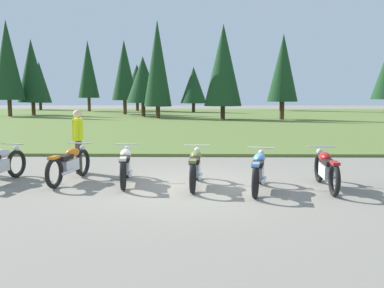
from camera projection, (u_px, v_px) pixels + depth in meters
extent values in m
plane|color=gray|center=(192.00, 187.00, 9.27)|extent=(140.00, 140.00, 0.00)
cube|color=#5B7033|center=(197.00, 118.00, 35.55)|extent=(80.00, 44.00, 0.10)
cylinder|color=#47331E|center=(89.00, 105.00, 48.70)|extent=(0.36, 0.36, 1.69)
cone|color=#193D1E|center=(88.00, 69.00, 48.21)|extent=(2.48, 2.48, 6.65)
cylinder|color=#47331E|center=(223.00, 113.00, 32.80)|extent=(0.36, 0.36, 1.18)
cone|color=#193D1E|center=(223.00, 65.00, 32.35)|extent=(2.98, 2.98, 6.38)
cylinder|color=#47331E|center=(143.00, 110.00, 37.48)|extent=(0.36, 0.36, 1.34)
cone|color=#193D1E|center=(143.00, 80.00, 37.15)|extent=(3.06, 3.06, 4.15)
cylinder|color=#47331E|center=(194.00, 108.00, 46.22)|extent=(0.36, 0.36, 1.11)
cone|color=#193D1E|center=(194.00, 85.00, 45.91)|extent=(2.94, 2.94, 4.02)
cylinder|color=#47331E|center=(137.00, 105.00, 50.27)|extent=(0.36, 0.36, 1.59)
cone|color=#193D1E|center=(137.00, 82.00, 49.93)|extent=(3.46, 3.46, 4.10)
cylinder|color=#47331E|center=(41.00, 107.00, 53.22)|extent=(0.36, 0.36, 1.03)
cone|color=#193D1E|center=(40.00, 82.00, 52.84)|extent=(2.89, 2.89, 5.24)
cylinder|color=#47331E|center=(281.00, 104.00, 51.05)|extent=(0.36, 0.36, 1.77)
cone|color=#193D1E|center=(282.00, 69.00, 50.53)|extent=(2.72, 2.72, 6.87)
cylinder|color=#47331E|center=(282.00, 111.00, 32.63)|extent=(0.36, 0.36, 1.52)
cone|color=#193D1E|center=(283.00, 68.00, 32.23)|extent=(2.39, 2.39, 5.26)
cylinder|color=#47331E|center=(10.00, 109.00, 37.28)|extent=(0.36, 0.36, 1.60)
cone|color=#193D1E|center=(7.00, 60.00, 36.76)|extent=(2.74, 2.74, 7.09)
cylinder|color=#47331E|center=(34.00, 109.00, 39.77)|extent=(0.36, 0.36, 1.33)
cone|color=#193D1E|center=(32.00, 71.00, 39.33)|extent=(2.80, 2.80, 6.00)
cylinder|color=#47331E|center=(158.00, 113.00, 34.42)|extent=(0.36, 0.36, 1.09)
cone|color=#193D1E|center=(157.00, 63.00, 33.94)|extent=(2.31, 2.31, 7.06)
cylinder|color=#47331E|center=(125.00, 108.00, 41.50)|extent=(0.36, 0.36, 1.52)
cone|color=#193D1E|center=(124.00, 70.00, 41.06)|extent=(2.56, 2.56, 5.96)
cylinder|color=#47331E|center=(158.00, 106.00, 47.88)|extent=(0.36, 0.36, 1.46)
cone|color=#193D1E|center=(157.00, 72.00, 47.41)|extent=(2.43, 2.43, 6.39)
torus|color=black|center=(16.00, 164.00, 10.27)|extent=(0.25, 0.71, 0.70)
ellipsoid|color=#B7B7BC|center=(2.00, 153.00, 9.73)|extent=(0.36, 0.52, 0.22)
cylinder|color=silver|center=(13.00, 144.00, 10.11)|extent=(0.61, 0.16, 0.03)
sphere|color=silver|center=(16.00, 149.00, 10.25)|extent=(0.14, 0.14, 0.14)
torus|color=black|center=(83.00, 163.00, 10.43)|extent=(0.22, 0.71, 0.70)
torus|color=black|center=(54.00, 173.00, 9.07)|extent=(0.22, 0.71, 0.70)
cube|color=silver|center=(69.00, 165.00, 9.74)|extent=(0.31, 0.66, 0.28)
ellipsoid|color=orange|center=(73.00, 153.00, 9.89)|extent=(0.34, 0.52, 0.22)
cube|color=black|center=(64.00, 158.00, 9.50)|extent=(0.30, 0.51, 0.10)
cube|color=orange|center=(54.00, 158.00, 9.03)|extent=(0.19, 0.34, 0.06)
cylinder|color=silver|center=(80.00, 143.00, 10.27)|extent=(0.62, 0.14, 0.03)
sphere|color=silver|center=(83.00, 148.00, 10.41)|extent=(0.14, 0.14, 0.14)
cylinder|color=silver|center=(69.00, 172.00, 9.44)|extent=(0.16, 0.55, 0.07)
torus|color=black|center=(127.00, 164.00, 10.26)|extent=(0.17, 0.71, 0.70)
torus|color=black|center=(123.00, 174.00, 8.88)|extent=(0.17, 0.71, 0.70)
cube|color=silver|center=(125.00, 167.00, 9.57)|extent=(0.27, 0.66, 0.28)
ellipsoid|color=beige|center=(126.00, 154.00, 9.71)|extent=(0.31, 0.51, 0.22)
cube|color=black|center=(125.00, 159.00, 9.32)|extent=(0.27, 0.50, 0.10)
cube|color=beige|center=(123.00, 159.00, 8.84)|extent=(0.17, 0.33, 0.06)
cylinder|color=silver|center=(127.00, 144.00, 10.10)|extent=(0.62, 0.10, 0.03)
sphere|color=silver|center=(127.00, 149.00, 10.24)|extent=(0.14, 0.14, 0.14)
cylinder|color=silver|center=(131.00, 173.00, 9.29)|extent=(0.13, 0.55, 0.07)
torus|color=black|center=(197.00, 166.00, 9.97)|extent=(0.14, 0.70, 0.70)
torus|color=black|center=(193.00, 177.00, 8.59)|extent=(0.14, 0.70, 0.70)
cube|color=silver|center=(195.00, 169.00, 9.27)|extent=(0.24, 0.65, 0.28)
ellipsoid|color=brown|center=(196.00, 155.00, 9.42)|extent=(0.29, 0.50, 0.22)
cube|color=black|center=(194.00, 161.00, 9.03)|extent=(0.25, 0.49, 0.10)
cube|color=brown|center=(193.00, 161.00, 8.55)|extent=(0.16, 0.33, 0.06)
cylinder|color=silver|center=(197.00, 145.00, 9.81)|extent=(0.62, 0.07, 0.03)
sphere|color=silver|center=(197.00, 150.00, 9.95)|extent=(0.14, 0.14, 0.14)
cylinder|color=silver|center=(201.00, 176.00, 8.98)|extent=(0.10, 0.55, 0.07)
torus|color=black|center=(261.00, 169.00, 9.53)|extent=(0.25, 0.70, 0.70)
torus|color=black|center=(255.00, 181.00, 8.18)|extent=(0.25, 0.70, 0.70)
cube|color=silver|center=(258.00, 172.00, 8.85)|extent=(0.34, 0.67, 0.28)
ellipsoid|color=#598CC6|center=(259.00, 158.00, 8.99)|extent=(0.36, 0.53, 0.22)
cube|color=black|center=(258.00, 164.00, 8.62)|extent=(0.32, 0.52, 0.10)
cube|color=#598CC6|center=(256.00, 164.00, 8.14)|extent=(0.21, 0.34, 0.06)
cylinder|color=silver|center=(261.00, 148.00, 9.38)|extent=(0.61, 0.17, 0.03)
sphere|color=silver|center=(261.00, 153.00, 9.51)|extent=(0.14, 0.14, 0.14)
cylinder|color=silver|center=(264.00, 180.00, 8.54)|extent=(0.19, 0.55, 0.07)
torus|color=black|center=(319.00, 167.00, 9.73)|extent=(0.15, 0.71, 0.70)
torus|color=black|center=(334.00, 180.00, 8.35)|extent=(0.15, 0.71, 0.70)
cube|color=silver|center=(326.00, 171.00, 9.04)|extent=(0.24, 0.65, 0.28)
ellipsoid|color=#AD1919|center=(325.00, 157.00, 9.18)|extent=(0.29, 0.50, 0.22)
cube|color=black|center=(329.00, 163.00, 8.79)|extent=(0.25, 0.49, 0.10)
cube|color=#AD1919|center=(335.00, 163.00, 8.31)|extent=(0.16, 0.33, 0.06)
cylinder|color=silver|center=(321.00, 147.00, 9.57)|extent=(0.62, 0.07, 0.03)
sphere|color=silver|center=(320.00, 151.00, 9.71)|extent=(0.14, 0.14, 0.14)
cylinder|color=silver|center=(336.00, 178.00, 8.74)|extent=(0.11, 0.55, 0.07)
cylinder|color=#4C4233|center=(79.00, 156.00, 10.95)|extent=(0.14, 0.14, 0.88)
cylinder|color=#4C4233|center=(78.00, 157.00, 10.77)|extent=(0.14, 0.14, 0.88)
cube|color=#D8EA19|center=(78.00, 129.00, 10.77)|extent=(0.26, 0.38, 0.56)
sphere|color=beige|center=(77.00, 114.00, 10.72)|extent=(0.22, 0.22, 0.22)
cylinder|color=#D8EA19|center=(79.00, 129.00, 11.00)|extent=(0.09, 0.09, 0.52)
cylinder|color=#D8EA19|center=(76.00, 131.00, 10.55)|extent=(0.09, 0.09, 0.52)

